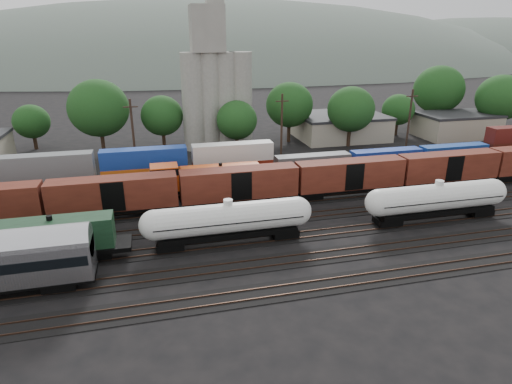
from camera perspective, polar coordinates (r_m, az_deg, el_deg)
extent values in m
plane|color=black|center=(51.22, -2.34, -4.16)|extent=(600.00, 600.00, 0.00)
cube|color=black|center=(38.44, 2.32, -13.20)|extent=(180.00, 3.20, 0.08)
cube|color=#382319|center=(37.83, 2.63, -13.68)|extent=(180.00, 0.08, 0.16)
cube|color=#382319|center=(38.97, 2.02, -12.54)|extent=(180.00, 0.08, 0.16)
cube|color=black|center=(42.53, 0.43, -9.58)|extent=(180.00, 3.20, 0.08)
cube|color=#382319|center=(41.89, 0.68, -9.96)|extent=(180.00, 0.08, 0.16)
cube|color=#382319|center=(43.10, 0.19, -9.02)|extent=(180.00, 0.08, 0.16)
cube|color=black|center=(46.80, -1.09, -6.60)|extent=(180.00, 3.20, 0.08)
cube|color=#382319|center=(46.15, -0.89, -6.90)|extent=(180.00, 0.08, 0.16)
cube|color=#382319|center=(47.39, -1.28, -6.12)|extent=(180.00, 0.08, 0.16)
cube|color=black|center=(51.21, -2.34, -4.12)|extent=(180.00, 3.20, 0.08)
cube|color=#382319|center=(50.53, -2.17, -4.36)|extent=(180.00, 0.08, 0.16)
cube|color=#382319|center=(51.81, -2.50, -3.71)|extent=(180.00, 0.08, 0.16)
cube|color=black|center=(55.71, -3.38, -2.03)|extent=(180.00, 3.20, 0.08)
cube|color=#382319|center=(55.03, -3.24, -2.23)|extent=(180.00, 0.08, 0.16)
cube|color=#382319|center=(56.33, -3.52, -1.68)|extent=(180.00, 0.08, 0.16)
cube|color=black|center=(60.29, -4.26, -0.26)|extent=(180.00, 3.20, 0.08)
cube|color=#382319|center=(59.60, -4.15, -0.42)|extent=(180.00, 0.08, 0.16)
cube|color=#382319|center=(60.93, -4.38, 0.04)|extent=(180.00, 0.08, 0.16)
cube|color=black|center=(64.94, -5.02, 1.26)|extent=(180.00, 3.20, 0.08)
cube|color=#382319|center=(64.24, -4.92, 1.12)|extent=(180.00, 0.08, 0.16)
cube|color=#382319|center=(65.58, -5.12, 1.53)|extent=(180.00, 0.08, 0.16)
cube|color=black|center=(46.95, -27.94, -7.21)|extent=(18.98, 3.24, 0.45)
cube|color=black|center=(47.17, -27.84, -7.75)|extent=(5.58, 2.46, 0.89)
cube|color=#15321D|center=(45.69, -25.54, -5.12)|extent=(11.39, 2.68, 3.01)
cylinder|color=black|center=(45.04, -25.86, -3.19)|extent=(0.56, 0.56, 0.56)
cube|color=black|center=(46.04, -20.43, -7.56)|extent=(2.90, 2.23, 0.78)
cylinder|color=white|center=(45.13, -3.70, -3.45)|extent=(15.24, 3.14, 3.14)
sphere|color=white|center=(44.58, -13.41, -4.32)|extent=(3.14, 3.14, 3.14)
sphere|color=white|center=(46.93, 5.50, -2.53)|extent=(3.14, 3.14, 3.14)
cylinder|color=white|center=(44.44, -3.75, -1.34)|extent=(0.97, 0.97, 0.54)
cube|color=black|center=(45.13, -3.70, -3.45)|extent=(15.59, 3.29, 0.09)
cube|color=black|center=(45.86, -3.65, -5.43)|extent=(14.72, 2.38, 0.54)
cube|color=black|center=(45.61, -11.41, -6.89)|extent=(2.81, 2.17, 0.76)
cube|color=black|center=(47.50, 3.82, -5.34)|extent=(2.81, 2.17, 0.76)
cylinder|color=white|center=(54.98, 23.02, -0.61)|extent=(15.32, 3.16, 3.16)
sphere|color=white|center=(50.87, 16.05, -1.39)|extent=(3.16, 3.16, 3.16)
sphere|color=white|center=(59.79, 28.94, 0.05)|extent=(3.16, 3.16, 3.16)
cylinder|color=white|center=(54.41, 23.28, 1.15)|extent=(0.98, 0.98, 0.54)
cube|color=black|center=(54.98, 23.02, -0.61)|extent=(15.67, 3.31, 0.09)
cube|color=black|center=(55.58, 22.77, -2.29)|extent=(14.80, 2.39, 0.54)
cube|color=black|center=(52.46, 17.12, -3.67)|extent=(2.83, 2.18, 0.76)
cube|color=black|center=(59.65, 27.56, -2.21)|extent=(2.83, 2.18, 0.76)
cube|color=black|center=(42.18, -24.64, -10.93)|extent=(2.79, 2.14, 0.75)
cube|color=black|center=(59.52, -6.74, 0.67)|extent=(18.08, 2.91, 0.40)
cube|color=black|center=(59.67, -6.72, 0.26)|extent=(5.02, 2.21, 0.80)
cube|color=#D54912|center=(59.29, -4.73, 2.26)|extent=(10.85, 2.41, 2.71)
cube|color=#D54912|center=(58.56, -12.08, 1.94)|extent=(3.62, 2.91, 3.31)
cube|color=black|center=(58.24, -12.16, 2.92)|extent=(3.72, 3.01, 0.90)
cube|color=#D54912|center=(58.81, -14.49, 1.03)|extent=(1.61, 2.41, 1.81)
cylinder|color=black|center=(58.84, -4.77, 3.65)|extent=(0.50, 0.50, 0.50)
cube|color=black|center=(59.39, -12.25, -0.39)|extent=(2.61, 2.01, 0.70)
cube|color=black|center=(60.65, -1.30, 0.54)|extent=(2.61, 2.01, 0.70)
cube|color=black|center=(54.75, -18.20, -2.18)|extent=(15.00, 2.60, 0.40)
cube|color=#551F14|center=(54.02, -18.44, -0.12)|extent=(15.00, 2.90, 3.80)
cube|color=black|center=(55.48, -2.21, -0.81)|extent=(15.00, 2.60, 0.40)
cube|color=#551F14|center=(54.76, -2.24, 1.23)|extent=(15.00, 2.90, 3.80)
cube|color=black|center=(60.28, 12.27, 0.48)|extent=(15.00, 2.60, 0.40)
cube|color=#551F14|center=(59.61, 12.42, 2.38)|extent=(15.00, 2.90, 3.80)
cube|color=black|center=(68.28, 24.00, 1.51)|extent=(15.00, 2.60, 0.40)
cube|color=#551F14|center=(67.69, 24.25, 3.19)|extent=(15.00, 2.90, 3.80)
cube|color=black|center=(64.79, -5.03, 1.64)|extent=(160.00, 2.60, 0.60)
cube|color=#5D6062|center=(65.20, -25.76, 1.23)|extent=(12.00, 2.40, 2.60)
cube|color=slate|center=(64.48, -26.12, 3.41)|extent=(12.00, 2.40, 2.60)
cube|color=#CB5B14|center=(63.65, -14.49, 2.23)|extent=(12.00, 2.40, 2.60)
cube|color=navy|center=(62.91, -14.69, 4.47)|extent=(12.00, 2.40, 2.60)
cube|color=maroon|center=(64.65, -3.09, 3.15)|extent=(12.00, 2.40, 2.60)
cube|color=silver|center=(63.92, -3.14, 5.37)|extent=(12.00, 2.40, 2.60)
cube|color=#505355|center=(68.08, 7.57, 3.89)|extent=(12.00, 2.40, 2.60)
cube|color=navy|center=(73.61, 16.93, 4.44)|extent=(12.00, 2.40, 2.60)
cube|color=navy|center=(80.81, 24.82, 4.81)|extent=(12.00, 2.40, 2.60)
cylinder|color=gray|center=(82.98, -8.27, 11.74)|extent=(4.40, 4.40, 18.00)
cylinder|color=gray|center=(83.33, -6.18, 11.87)|extent=(4.40, 4.40, 18.00)
cylinder|color=gray|center=(83.78, -4.10, 11.98)|extent=(4.40, 4.40, 18.00)
cylinder|color=gray|center=(84.34, -2.05, 12.07)|extent=(4.40, 4.40, 18.00)
cube|color=gray|center=(82.41, -6.54, 20.83)|extent=(6.00, 5.00, 8.00)
cube|color=#9E937F|center=(94.30, 11.08, 8.47)|extent=(18.00, 14.00, 4.60)
cube|color=#232326|center=(93.82, 11.19, 9.99)|extent=(18.36, 14.28, 0.50)
cube|color=#9E937F|center=(103.26, 25.11, 7.96)|extent=(16.00, 10.00, 4.60)
cube|color=#232326|center=(102.82, 25.32, 9.34)|extent=(16.32, 10.20, 0.50)
cylinder|color=black|center=(93.89, -27.34, 5.84)|extent=(0.70, 0.70, 2.48)
ellipsoid|color=#1D481A|center=(93.09, -27.75, 8.31)|extent=(6.73, 6.73, 6.38)
cylinder|color=black|center=(84.31, -19.71, 6.01)|extent=(0.70, 0.70, 3.96)
ellipsoid|color=#1D481A|center=(83.04, -20.26, 10.44)|extent=(10.74, 10.74, 10.17)
cylinder|color=black|center=(85.99, -12.17, 6.68)|extent=(0.70, 0.70, 2.95)
ellipsoid|color=#1D481A|center=(84.98, -12.42, 9.91)|extent=(7.99, 7.99, 7.57)
cylinder|color=black|center=(81.68, -2.53, 6.34)|extent=(0.70, 0.70, 2.79)
ellipsoid|color=#1D481A|center=(80.66, -2.58, 9.57)|extent=(7.57, 7.57, 7.17)
cylinder|color=black|center=(89.58, 4.38, 7.81)|extent=(0.70, 0.70, 3.50)
ellipsoid|color=#1D481A|center=(88.48, 4.48, 11.52)|extent=(9.50, 9.50, 9.00)
cylinder|color=black|center=(87.64, 12.26, 7.07)|extent=(0.70, 0.70, 3.38)
ellipsoid|color=#1D481A|center=(86.54, 12.54, 10.72)|extent=(9.17, 9.17, 8.68)
cylinder|color=black|center=(100.27, 18.16, 7.95)|extent=(0.70, 0.70, 2.57)
ellipsoid|color=#1D481A|center=(99.50, 18.44, 10.37)|extent=(6.99, 6.99, 6.62)
cylinder|color=black|center=(110.32, 22.67, 8.89)|extent=(0.70, 0.70, 4.16)
ellipsoid|color=#1D481A|center=(109.32, 23.18, 12.46)|extent=(11.29, 11.29, 10.70)
cylinder|color=black|center=(108.69, 29.26, 7.59)|extent=(0.70, 0.70, 3.76)
ellipsoid|color=#1D481A|center=(107.73, 29.84, 10.85)|extent=(10.21, 10.21, 9.67)
cylinder|color=black|center=(69.43, -16.01, 6.93)|extent=(0.36, 0.36, 12.00)
cube|color=black|center=(68.53, -16.40, 10.83)|extent=(2.20, 0.18, 0.18)
cylinder|color=black|center=(72.52, 3.43, 8.25)|extent=(0.36, 0.36, 12.00)
cube|color=black|center=(71.66, 3.51, 12.00)|extent=(2.20, 0.18, 0.18)
cylinder|color=black|center=(82.76, 19.70, 8.63)|extent=(0.36, 0.36, 12.00)
cube|color=black|center=(82.01, 20.11, 11.90)|extent=(2.20, 0.18, 0.18)
ellipsoid|color=#59665B|center=(312.70, -4.81, 12.33)|extent=(520.00, 286.00, 130.00)
ellipsoid|color=#59665B|center=(409.10, 28.10, 12.74)|extent=(400.00, 220.00, 100.00)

